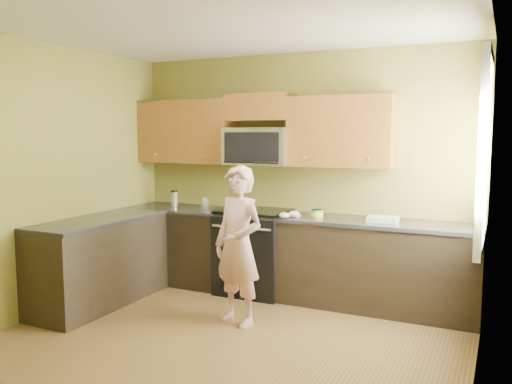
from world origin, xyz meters
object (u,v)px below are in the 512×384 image
Objects in this scene: frying_pan at (245,213)px; travel_mug at (175,206)px; microwave at (259,165)px; woman at (238,246)px; stove at (254,251)px; butter_tub at (317,217)px.

travel_mug is (-1.13, 0.32, -0.03)m from frying_pan.
woman is (0.29, -1.08, -0.70)m from microwave.
travel_mug is at bearing 175.36° from stove.
microwave reaches higher than butter_tub.
frying_pan reaches higher than butter_tub.
stove is at bearing -177.78° from butter_tub.
travel_mug reaches higher than butter_tub.
microwave reaches higher than woman.
woman is at bearing -66.61° from frying_pan.
microwave is 0.91m from butter_tub.
woman is at bearing -73.01° from stove.
stove is 0.53m from frying_pan.
microwave reaches higher than frying_pan.
stove is 1.22m from travel_mug.
butter_tub is (0.73, -0.10, -0.53)m from microwave.
travel_mug is at bearing 165.53° from frying_pan.
butter_tub reaches higher than stove.
stove is 1.25× the size of microwave.
woman is at bearing -74.88° from microwave.
stove is at bearing 90.30° from frying_pan.
travel_mug reaches higher than stove.
butter_tub is (0.73, 0.03, 0.45)m from stove.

